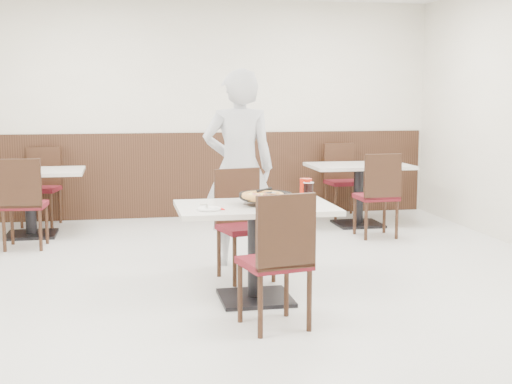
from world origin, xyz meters
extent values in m
plane|color=#ADADA8|center=(0.00, 0.00, 0.00)|extent=(7.00, 7.00, 0.00)
cube|color=beige|center=(0.00, 3.50, 1.40)|extent=(6.00, 0.04, 2.80)
cube|color=beige|center=(0.00, -3.50, 1.40)|extent=(6.00, 0.04, 2.80)
cube|color=black|center=(0.00, 3.48, 0.55)|extent=(5.90, 0.03, 1.10)
cylinder|color=black|center=(-0.03, -0.45, 0.77)|extent=(0.11, 0.11, 0.04)
cylinder|color=black|center=(0.00, -0.41, 0.79)|extent=(0.38, 0.38, 0.01)
cylinder|color=gold|center=(-0.03, -0.47, 0.81)|extent=(0.31, 0.31, 0.02)
cube|color=silver|center=(0.04, -0.43, 0.84)|extent=(0.09, 0.11, 0.00)
cube|color=white|center=(-0.44, -0.55, 0.75)|extent=(0.17, 0.17, 0.00)
cylinder|color=white|center=(-0.46, -0.60, 0.76)|extent=(0.19, 0.19, 0.01)
cube|color=silver|center=(-0.47, -0.54, 0.77)|extent=(0.04, 0.17, 0.00)
cylinder|color=black|center=(0.40, -0.20, 0.81)|extent=(0.08, 0.08, 0.13)
cylinder|color=red|center=(0.40, -0.13, 0.83)|extent=(0.11, 0.11, 0.16)
imported|color=silver|center=(-0.01, 0.76, 0.91)|extent=(0.69, 0.48, 1.83)
camera|label=1|loc=(-1.08, -5.74, 1.60)|focal=50.00mm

